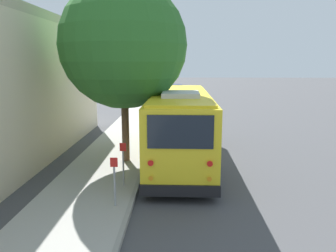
{
  "coord_description": "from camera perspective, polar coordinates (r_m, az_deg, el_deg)",
  "views": [
    {
      "loc": [
        -14.8,
        0.61,
        4.38
      ],
      "look_at": [
        0.89,
        1.08,
        1.3
      ],
      "focal_mm": 35.0,
      "sensor_mm": 36.0,
      "label": 1
    }
  ],
  "objects": [
    {
      "name": "parked_sedan_maroon",
      "position": [
        39.1,
        1.43,
        5.53
      ],
      "size": [
        4.48,
        1.73,
        1.27
      ],
      "rotation": [
        0.0,
        0.0,
        0.02
      ],
      "color": "maroon",
      "rests_on": "ground"
    },
    {
      "name": "street_tree",
      "position": [
        14.07,
        -7.73,
        15.27
      ],
      "size": [
        5.23,
        5.23,
        8.32
      ],
      "color": "brown",
      "rests_on": "sidewalk_slab"
    },
    {
      "name": "shuttle_bus",
      "position": [
        14.5,
        2.2,
        0.58
      ],
      "size": [
        9.61,
        2.73,
        3.25
      ],
      "rotation": [
        0.0,
        0.0,
        -0.01
      ],
      "color": "yellow",
      "rests_on": "ground"
    },
    {
      "name": "parked_sedan_black",
      "position": [
        32.49,
        0.86,
        4.42
      ],
      "size": [
        4.32,
        1.79,
        1.31
      ],
      "rotation": [
        0.0,
        0.0,
        -0.02
      ],
      "color": "black",
      "rests_on": "ground"
    },
    {
      "name": "parked_sedan_tan",
      "position": [
        25.47,
        0.86,
        2.55
      ],
      "size": [
        4.56,
        1.83,
        1.29
      ],
      "rotation": [
        0.0,
        0.0,
        0.01
      ],
      "color": "tan",
      "rests_on": "ground"
    },
    {
      "name": "parked_sedan_navy",
      "position": [
        46.58,
        1.58,
        6.41
      ],
      "size": [
        4.44,
        1.79,
        1.26
      ],
      "rotation": [
        0.0,
        0.0,
        -0.03
      ],
      "color": "#19234C",
      "rests_on": "ground"
    },
    {
      "name": "sidewalk_slab",
      "position": [
        15.7,
        -9.42,
        -4.96
      ],
      "size": [
        80.0,
        3.04,
        0.15
      ],
      "primitive_type": "cube",
      "color": "#A3A099",
      "rests_on": "ground"
    },
    {
      "name": "ground_plane",
      "position": [
        15.45,
        3.94,
        -5.4
      ],
      "size": [
        160.0,
        160.0,
        0.0
      ],
      "primitive_type": "plane",
      "color": "#474749"
    },
    {
      "name": "sign_post_far",
      "position": [
        11.39,
        -7.79,
        -6.58
      ],
      "size": [
        0.06,
        0.22,
        1.53
      ],
      "color": "gray",
      "rests_on": "sidewalk_slab"
    },
    {
      "name": "curb_strip",
      "position": [
        15.48,
        -3.6,
        -5.07
      ],
      "size": [
        80.0,
        0.14,
        0.15
      ],
      "primitive_type": "cube",
      "color": "gray",
      "rests_on": "ground"
    },
    {
      "name": "sign_post_near",
      "position": [
        9.92,
        -9.3,
        -9.46
      ],
      "size": [
        0.06,
        0.22,
        1.49
      ],
      "color": "gray",
      "rests_on": "sidewalk_slab"
    }
  ]
}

